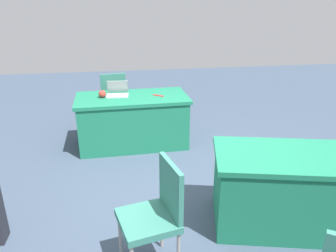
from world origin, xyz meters
The scene contains 8 objects.
ground_plane centered at (0.00, 0.00, 0.00)m, with size 14.40×14.40×0.00m, color #3D4C60.
table_foreground centered at (0.48, -1.66, 0.39)m, with size 1.68×0.88×0.77m.
table_mid_left centered at (-0.96, 0.53, 0.39)m, with size 1.70×1.12×0.77m.
chair_tucked_left centered at (0.77, -2.52, 0.55)m, with size 0.49×0.49×0.96m.
chair_tucked_right centered at (0.44, 0.87, 0.55)m, with size 0.52×0.52×0.96m.
laptop_silver centered at (0.69, -1.76, 0.81)m, with size 0.34×0.31×0.21m.
yarn_ball centered at (0.91, -1.67, 0.82)m, with size 0.11×0.11×0.11m, color #B2382D.
scissors_red centered at (0.09, -1.63, 0.77)m, with size 0.18×0.04×0.01m, color red.
Camera 1 is at (0.69, 3.04, 2.14)m, focal length 34.92 mm.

